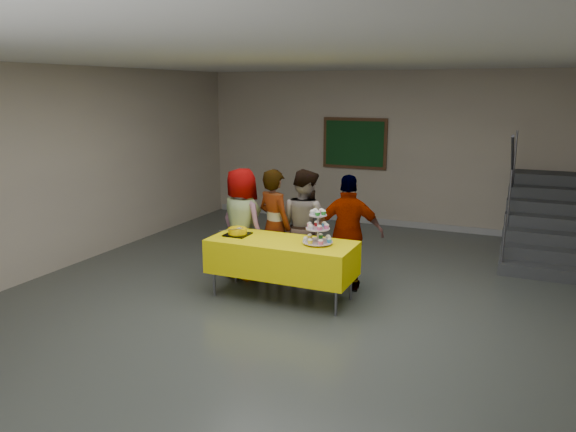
# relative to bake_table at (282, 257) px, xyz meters

# --- Properties ---
(room_shell) EXTENTS (10.00, 10.04, 3.02)m
(room_shell) POSITION_rel_bake_table_xyz_m (0.45, -0.50, 1.57)
(room_shell) COLOR #4C514C
(room_shell) RESTS_ON ground
(bake_table) EXTENTS (1.88, 0.78, 0.77)m
(bake_table) POSITION_rel_bake_table_xyz_m (0.00, 0.00, 0.00)
(bake_table) COLOR #595960
(bake_table) RESTS_ON ground
(cupcake_stand) EXTENTS (0.38, 0.38, 0.44)m
(cupcake_stand) POSITION_rel_bake_table_xyz_m (0.48, 0.03, 0.40)
(cupcake_stand) COLOR silver
(cupcake_stand) RESTS_ON bake_table
(bear_cake) EXTENTS (0.32, 0.36, 0.12)m
(bear_cake) POSITION_rel_bake_table_xyz_m (-0.65, 0.02, 0.27)
(bear_cake) COLOR black
(bear_cake) RESTS_ON bake_table
(schoolchild_a) EXTENTS (0.90, 0.74, 1.58)m
(schoolchild_a) POSITION_rel_bake_table_xyz_m (-0.86, 0.53, 0.24)
(schoolchild_a) COLOR slate
(schoolchild_a) RESTS_ON ground
(schoolchild_b) EXTENTS (0.69, 0.58, 1.59)m
(schoolchild_b) POSITION_rel_bake_table_xyz_m (-0.37, 0.57, 0.24)
(schoolchild_b) COLOR slate
(schoolchild_b) RESTS_ON ground
(schoolchild_c) EXTENTS (0.93, 0.83, 1.58)m
(schoolchild_c) POSITION_rel_bake_table_xyz_m (-0.00, 0.79, 0.24)
(schoolchild_c) COLOR slate
(schoolchild_c) RESTS_ON ground
(schoolchild_d) EXTENTS (0.98, 0.59, 1.57)m
(schoolchild_d) POSITION_rel_bake_table_xyz_m (0.69, 0.65, 0.23)
(schoolchild_d) COLOR slate
(schoolchild_d) RESTS_ON ground
(staircase) EXTENTS (1.30, 2.40, 2.04)m
(staircase) POSITION_rel_bake_table_xyz_m (3.15, 3.60, -0.07)
(staircase) COLOR #424447
(staircase) RESTS_ON ground
(noticeboard) EXTENTS (1.30, 0.05, 1.00)m
(noticeboard) POSITION_rel_bake_table_xyz_m (-0.43, 4.44, 1.04)
(noticeboard) COLOR #472B16
(noticeboard) RESTS_ON ground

